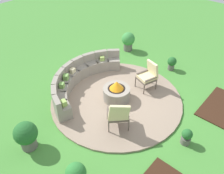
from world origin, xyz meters
TOP-DOWN VIEW (x-y plane):
  - ground_plane at (0.00, 0.00)m, footprint 24.00×24.00m
  - patio_circle at (0.00, 0.00)m, footprint 4.44×4.44m
  - mulch_bed_right at (2.00, -2.92)m, footprint 1.85×1.16m
  - fire_pit at (0.00, 0.00)m, footprint 0.91×0.91m
  - curved_stone_bench at (-0.30, 1.49)m, footprint 3.69×1.71m
  - lounge_chair_front_left at (-0.95, -0.87)m, footprint 0.83×0.85m
  - lounge_chair_front_right at (1.21, -0.43)m, footprint 0.74×0.70m
  - potted_plant_0 at (-0.13, -2.65)m, footprint 0.30×0.30m
  - potted_plant_1 at (-2.96, -1.27)m, footprint 0.50×0.50m
  - potted_plant_2 at (2.97, 1.82)m, footprint 0.59×0.59m
  - potted_plant_3 at (-3.08, 0.55)m, footprint 0.64×0.64m
  - potted_plant_4 at (2.86, -0.46)m, footprint 0.36×0.36m

SIDE VIEW (x-z plane):
  - ground_plane at x=0.00m, z-range 0.00..0.00m
  - mulch_bed_right at x=2.00m, z-range 0.00..0.04m
  - patio_circle at x=0.00m, z-range 0.00..0.06m
  - potted_plant_0 at x=-0.13m, z-range 0.02..0.53m
  - potted_plant_4 at x=2.86m, z-range 0.04..0.60m
  - fire_pit at x=0.00m, z-range -0.02..0.70m
  - curved_stone_bench at x=-0.30m, z-range -0.02..0.74m
  - potted_plant_1 at x=-2.96m, z-range 0.04..0.74m
  - potted_plant_2 at x=2.97m, z-range 0.06..0.90m
  - potted_plant_3 at x=-3.08m, z-range 0.04..0.92m
  - lounge_chair_front_right at x=1.21m, z-range 0.09..1.11m
  - lounge_chair_front_left at x=-0.95m, z-range 0.08..1.12m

